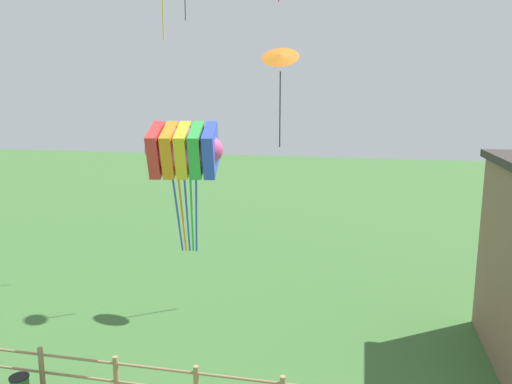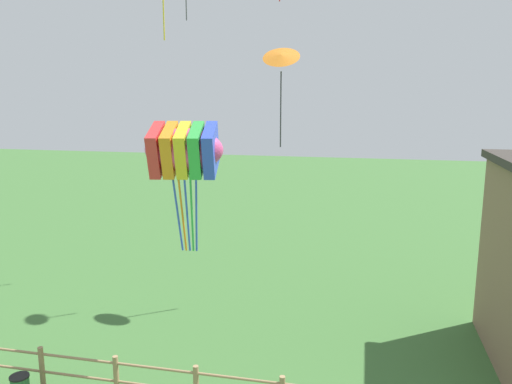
% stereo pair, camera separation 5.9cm
% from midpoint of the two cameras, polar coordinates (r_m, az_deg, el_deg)
% --- Properties ---
extents(kite_rainbow_parafoil, '(2.34, 1.82, 3.54)m').
position_cam_midpoint_polar(kite_rainbow_parafoil, '(13.51, -8.10, 4.74)').
color(kite_rainbow_parafoil, '#E54C8C').
extents(kite_orange_delta, '(1.44, 1.27, 3.81)m').
position_cam_midpoint_polar(kite_orange_delta, '(19.13, 2.99, 15.08)').
color(kite_orange_delta, orange).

